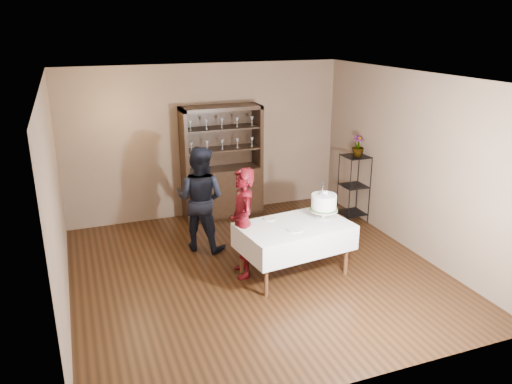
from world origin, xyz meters
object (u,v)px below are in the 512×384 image
plant_etagere (354,186)px  potted_plant (358,146)px  china_hutch (222,181)px  cake_table (294,236)px  man (200,199)px  woman (243,223)px  cake (324,203)px

plant_etagere → potted_plant: size_ratio=3.31×
china_hutch → potted_plant: 2.46m
plant_etagere → cake_table: (-1.81, -1.45, -0.08)m
plant_etagere → man: 2.80m
plant_etagere → man: size_ratio=0.74×
plant_etagere → potted_plant: (0.01, -0.03, 0.72)m
plant_etagere → woman: bearing=-154.1°
plant_etagere → woman: size_ratio=0.78×
man → potted_plant: bearing=-139.3°
cake → potted_plant: size_ratio=1.50×
woman → plant_etagere: bearing=120.7°
plant_etagere → woman: (-2.47, -1.20, 0.12)m
man → potted_plant: (2.80, 0.12, 0.56)m
woman → man: 1.09m
plant_etagere → cake: size_ratio=2.21×
woman → potted_plant: 2.81m
plant_etagere → cake: (-1.33, -1.36, 0.31)m
china_hutch → man: 1.41m
plant_etagere → cake: bearing=-134.3°
cake → potted_plant: potted_plant is taller
cake_table → woman: size_ratio=1.04×
china_hutch → potted_plant: bearing=-27.4°
woman → potted_plant: potted_plant is taller
woman → china_hutch: bearing=174.9°
plant_etagere → cake_table: bearing=-141.4°
cake_table → potted_plant: potted_plant is taller
china_hutch → cake: (0.75, -2.42, 0.30)m
china_hutch → man: china_hutch is taller
china_hutch → woman: china_hutch is taller
woman → cake: size_ratio=2.84×
cake → potted_plant: bearing=44.8°
cake → plant_etagere: bearing=45.7°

